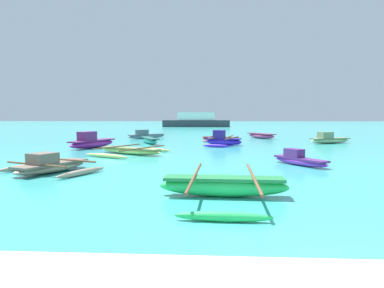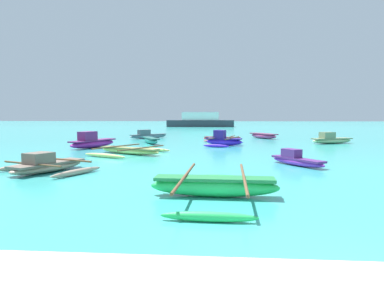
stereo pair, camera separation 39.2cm
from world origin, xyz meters
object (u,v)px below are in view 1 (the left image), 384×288
object	(u,v)px
moored_boat_1	(223,140)
moored_boat_0	(130,151)
moored_boat_7	(50,166)
moored_boat_8	(299,160)
distant_ferry	(196,121)
moored_boat_2	(224,186)
moored_boat_5	(146,135)
moored_boat_9	(221,139)
moored_boat_6	(92,142)
moored_boat_4	(261,136)
moored_boat_3	(150,140)
moored_boat_10	(329,139)

from	to	relation	value
moored_boat_1	moored_boat_0	bearing A→B (deg)	-112.74
moored_boat_7	moored_boat_8	xyz separation A→B (m)	(9.28, 2.33, -0.01)
moored_boat_8	distant_ferry	size ratio (longest dim) A/B	0.22
moored_boat_2	moored_boat_7	xyz separation A→B (m)	(-6.02, 3.27, -0.02)
moored_boat_5	moored_boat_9	distance (m)	7.01
moored_boat_1	moored_boat_6	size ratio (longest dim) A/B	1.01
distant_ferry	moored_boat_1	bearing A→B (deg)	-84.74
moored_boat_8	moored_boat_2	bearing A→B (deg)	-62.43
moored_boat_4	distant_ferry	world-z (taller)	distant_ferry
moored_boat_5	moored_boat_9	size ratio (longest dim) A/B	0.82
moored_boat_6	moored_boat_5	bearing A→B (deg)	11.60
moored_boat_1	moored_boat_2	size ratio (longest dim) A/B	0.87
moored_boat_2	moored_boat_5	size ratio (longest dim) A/B	1.38
moored_boat_8	distant_ferry	xyz separation A→B (m)	(-6.36, 47.84, 0.85)
moored_boat_4	distant_ferry	distance (m)	32.17
moored_boat_0	moored_boat_3	size ratio (longest dim) A/B	1.46
moored_boat_6	moored_boat_7	size ratio (longest dim) A/B	1.04
moored_boat_4	moored_boat_6	distance (m)	15.34
moored_boat_0	moored_boat_10	distance (m)	14.96
moored_boat_7	moored_boat_10	bearing A→B (deg)	-23.38
moored_boat_1	moored_boat_4	world-z (taller)	moored_boat_1
moored_boat_7	moored_boat_10	size ratio (longest dim) A/B	1.08
moored_boat_6	moored_boat_10	world-z (taller)	moored_boat_6
moored_boat_2	moored_boat_3	distance (m)	16.57
moored_boat_3	moored_boat_8	xyz separation A→B (m)	(8.02, -10.27, -0.02)
moored_boat_3	moored_boat_10	size ratio (longest dim) A/B	0.93
moored_boat_3	moored_boat_10	distance (m)	13.03
moored_boat_10	moored_boat_5	bearing A→B (deg)	140.12
moored_boat_1	moored_boat_10	distance (m)	8.06
moored_boat_3	moored_boat_6	size ratio (longest dim) A/B	0.82
moored_boat_1	moored_boat_4	bearing A→B (deg)	82.24
distant_ferry	moored_boat_3	bearing A→B (deg)	-92.52
moored_boat_9	moored_boat_4	bearing A→B (deg)	55.07
moored_boat_6	moored_boat_9	world-z (taller)	moored_boat_6
moored_boat_10	moored_boat_6	bearing A→B (deg)	173.04
moored_boat_4	moored_boat_7	distance (m)	21.38
moored_boat_1	distant_ferry	bearing A→B (deg)	113.97
moored_boat_3	moored_boat_4	xyz separation A→B (m)	(8.86, 6.23, 0.01)
moored_boat_8	distant_ferry	distance (m)	48.27
moored_boat_9	moored_boat_2	bearing A→B (deg)	-78.30
moored_boat_1	moored_boat_9	xyz separation A→B (m)	(-0.03, 4.00, -0.16)
moored_boat_5	moored_boat_4	bearing A→B (deg)	-41.78
moored_boat_5	moored_boat_7	size ratio (longest dim) A/B	0.87
moored_boat_2	moored_boat_9	xyz separation A→B (m)	(0.42, 18.79, -0.08)
moored_boat_1	moored_boat_7	bearing A→B (deg)	-100.63
moored_boat_0	moored_boat_4	xyz separation A→B (m)	(8.64, 12.98, 0.07)
moored_boat_9	distant_ferry	world-z (taller)	distant_ferry
moored_boat_1	moored_boat_4	size ratio (longest dim) A/B	1.21
moored_boat_6	moored_boat_10	size ratio (longest dim) A/B	1.13
moored_boat_10	moored_boat_3	bearing A→B (deg)	161.93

